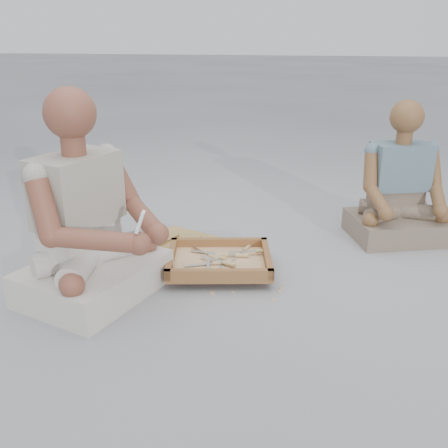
% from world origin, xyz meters
% --- Properties ---
extents(ground, '(60.00, 60.00, 0.00)m').
position_xyz_m(ground, '(0.00, 0.00, 0.00)').
color(ground, '#9FA0A5').
rests_on(ground, ground).
extents(carved_panel, '(0.76, 0.64, 0.04)m').
position_xyz_m(carved_panel, '(-0.35, 0.46, 0.02)').
color(carved_panel, olive).
rests_on(carved_panel, ground).
extents(tool_tray, '(0.63, 0.54, 0.07)m').
position_xyz_m(tool_tray, '(-0.15, 0.25, 0.07)').
color(tool_tray, brown).
rests_on(tool_tray, carved_panel).
extents(chisel_0, '(0.06, 0.22, 0.02)m').
position_xyz_m(chisel_0, '(-0.17, 0.09, 0.08)').
color(chisel_0, silver).
rests_on(chisel_0, tool_tray).
extents(chisel_1, '(0.11, 0.21, 0.02)m').
position_xyz_m(chisel_1, '(-0.10, 0.14, 0.07)').
color(chisel_1, silver).
rests_on(chisel_1, tool_tray).
extents(chisel_2, '(0.22, 0.07, 0.02)m').
position_xyz_m(chisel_2, '(0.04, 0.38, 0.09)').
color(chisel_2, silver).
rests_on(chisel_2, tool_tray).
extents(chisel_3, '(0.21, 0.11, 0.02)m').
position_xyz_m(chisel_3, '(-0.17, 0.30, 0.08)').
color(chisel_3, silver).
rests_on(chisel_3, tool_tray).
extents(chisel_4, '(0.21, 0.10, 0.02)m').
position_xyz_m(chisel_4, '(-0.17, 0.21, 0.07)').
color(chisel_4, silver).
rests_on(chisel_4, tool_tray).
extents(chisel_5, '(0.21, 0.10, 0.02)m').
position_xyz_m(chisel_5, '(-0.11, 0.20, 0.08)').
color(chisel_5, silver).
rests_on(chisel_5, tool_tray).
extents(chisel_6, '(0.22, 0.04, 0.02)m').
position_xyz_m(chisel_6, '(-0.06, 0.32, 0.08)').
color(chisel_6, silver).
rests_on(chisel_6, tool_tray).
extents(chisel_7, '(0.07, 0.22, 0.02)m').
position_xyz_m(chisel_7, '(-0.04, 0.42, 0.07)').
color(chisel_7, silver).
rests_on(chisel_7, tool_tray).
extents(chisel_8, '(0.22, 0.05, 0.02)m').
position_xyz_m(chisel_8, '(-0.17, 0.32, 0.08)').
color(chisel_8, silver).
rests_on(chisel_8, tool_tray).
extents(chisel_9, '(0.19, 0.15, 0.02)m').
position_xyz_m(chisel_9, '(-0.21, 0.30, 0.07)').
color(chisel_9, silver).
rests_on(chisel_9, tool_tray).
extents(wood_chip_0, '(0.02, 0.02, 0.00)m').
position_xyz_m(wood_chip_0, '(-0.13, 0.01, 0.00)').
color(wood_chip_0, tan).
rests_on(wood_chip_0, ground).
extents(wood_chip_1, '(0.02, 0.02, 0.00)m').
position_xyz_m(wood_chip_1, '(0.17, 0.01, 0.00)').
color(wood_chip_1, tan).
rests_on(wood_chip_1, ground).
extents(wood_chip_2, '(0.02, 0.02, 0.00)m').
position_xyz_m(wood_chip_2, '(-0.04, 0.05, 0.00)').
color(wood_chip_2, tan).
rests_on(wood_chip_2, ground).
extents(wood_chip_3, '(0.02, 0.02, 0.00)m').
position_xyz_m(wood_chip_3, '(-0.14, 0.03, 0.00)').
color(wood_chip_3, tan).
rests_on(wood_chip_3, ground).
extents(wood_chip_4, '(0.02, 0.02, 0.00)m').
position_xyz_m(wood_chip_4, '(-0.44, 0.14, 0.00)').
color(wood_chip_4, tan).
rests_on(wood_chip_4, ground).
extents(wood_chip_5, '(0.02, 0.02, 0.00)m').
position_xyz_m(wood_chip_5, '(-0.30, 0.57, 0.00)').
color(wood_chip_5, tan).
rests_on(wood_chip_5, ground).
extents(wood_chip_6, '(0.02, 0.02, 0.00)m').
position_xyz_m(wood_chip_6, '(0.19, 0.10, 0.00)').
color(wood_chip_6, tan).
rests_on(wood_chip_6, ground).
extents(wood_chip_7, '(0.02, 0.02, 0.00)m').
position_xyz_m(wood_chip_7, '(0.20, 0.14, 0.00)').
color(wood_chip_7, tan).
rests_on(wood_chip_7, ground).
extents(craftsman, '(0.75, 0.76, 1.00)m').
position_xyz_m(craftsman, '(-0.71, -0.09, 0.34)').
color(craftsman, beige).
rests_on(craftsman, ground).
extents(companion, '(0.66, 0.59, 0.85)m').
position_xyz_m(companion, '(0.83, 0.98, 0.28)').
color(companion, '#80715C').
rests_on(companion, ground).
extents(mobile_phone, '(0.05, 0.05, 0.10)m').
position_xyz_m(mobile_phone, '(-0.38, -0.26, 0.47)').
color(mobile_phone, white).
rests_on(mobile_phone, craftsman).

